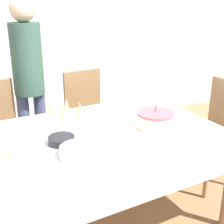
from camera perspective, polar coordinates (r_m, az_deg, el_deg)
ground_plane at (r=2.61m, az=-4.77°, el=-19.75°), size 12.00×12.00×0.00m
wall_back at (r=3.78m, az=-17.30°, el=14.49°), size 8.00×0.05×2.70m
dining_table at (r=2.25m, az=-5.25°, el=-6.89°), size 2.02×1.19×0.75m
dining_chair_far_right at (r=3.22m, az=-4.48°, el=-0.35°), size 0.43×0.43×0.98m
dining_chair_right_end at (r=3.02m, az=18.56°, el=-2.85°), size 0.43×0.43×0.98m
birthday_cake at (r=2.35m, az=7.92°, el=-1.44°), size 0.28×0.28×0.20m
champagne_tray at (r=2.37m, az=-7.94°, el=-0.97°), size 0.36×0.36×0.18m
plate_stack_main at (r=1.94m, az=-5.97°, el=-7.17°), size 0.25×0.25×0.06m
plate_stack_dessert at (r=2.12m, az=-9.21°, el=-5.06°), size 0.18×0.18×0.05m
cake_knife at (r=2.23m, az=11.82°, el=-4.57°), size 0.30×0.03×0.00m
fork_pile at (r=1.93m, az=-19.34°, el=-9.26°), size 0.18×0.09×0.02m
person_standing at (r=3.00m, az=-15.07°, el=7.04°), size 0.28×0.28×1.69m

